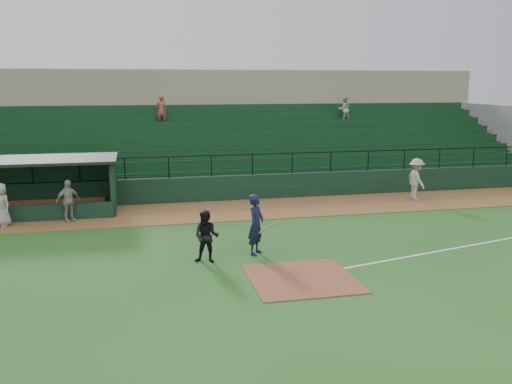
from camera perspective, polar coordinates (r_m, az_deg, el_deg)
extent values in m
plane|color=#21541B|center=(16.95, 3.76, -7.88)|extent=(90.00, 90.00, 0.00)
cube|color=brown|center=(24.43, -1.55, -1.85)|extent=(40.00, 4.00, 0.03)
cube|color=brown|center=(16.05, 4.78, -8.97)|extent=(3.00, 3.00, 0.03)
cube|color=white|center=(21.52, 23.75, -4.66)|extent=(17.49, 4.44, 0.01)
cube|color=black|center=(26.42, -2.48, 0.45)|extent=(36.00, 0.35, 1.20)
cylinder|color=black|center=(26.17, -2.51, 3.89)|extent=(36.00, 0.06, 0.06)
cube|color=slate|center=(31.02, -4.12, 4.28)|extent=(36.00, 9.00, 3.60)
cube|color=#103B1A|center=(30.48, -3.99, 5.01)|extent=(34.56, 8.00, 4.05)
cube|color=slate|center=(38.11, 23.81, 5.11)|extent=(0.35, 9.50, 4.20)
cube|color=gray|center=(37.30, -5.67, 7.59)|extent=(38.00, 3.00, 6.40)
cube|color=slate|center=(35.30, -5.28, 8.20)|extent=(36.00, 2.00, 0.20)
imported|color=#B1B1B1|center=(34.77, 9.18, 8.48)|extent=(0.78, 0.61, 1.60)
imported|color=brown|center=(32.33, -9.82, 8.37)|extent=(0.63, 0.41, 1.72)
cube|color=black|center=(26.62, -23.70, 0.78)|extent=(8.50, 0.20, 2.30)
cube|color=black|center=(24.86, -14.61, 0.69)|extent=(0.20, 2.60, 2.30)
cube|color=black|center=(25.19, -24.46, 2.97)|extent=(8.90, 3.20, 0.12)
cube|color=olive|center=(26.40, -23.70, -1.29)|extent=(7.65, 0.40, 0.50)
cube|color=black|center=(24.23, -24.70, -2.19)|extent=(8.50, 0.12, 0.70)
imported|color=black|center=(17.98, 0.00, -3.40)|extent=(0.82, 0.87, 2.01)
cylinder|color=olive|center=(17.90, 1.39, -3.65)|extent=(0.79, 0.34, 0.35)
imported|color=black|center=(17.24, -5.17, -4.66)|extent=(0.99, 0.89, 1.67)
imported|color=#A9A49E|center=(27.39, 16.34, 1.29)|extent=(0.74, 1.29, 1.99)
imported|color=#9F9995|center=(23.40, -18.96, -0.86)|extent=(1.08, 0.86, 1.72)
imported|color=#9B9691|center=(23.61, -24.95, -1.20)|extent=(1.00, 0.95, 1.72)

